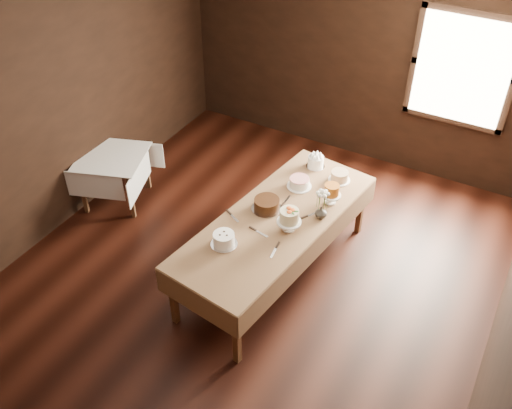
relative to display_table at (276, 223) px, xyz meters
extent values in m
cube|color=black|center=(-0.20, -0.27, -0.73)|extent=(5.00, 6.00, 0.01)
cube|color=beige|center=(-0.20, -0.27, 2.07)|extent=(5.00, 6.00, 0.01)
cube|color=black|center=(-0.20, 2.73, 0.67)|extent=(5.00, 0.02, 2.80)
cube|color=black|center=(-2.70, -0.27, 0.67)|extent=(0.02, 6.00, 2.80)
cube|color=#FFEABF|center=(1.10, 2.67, 0.87)|extent=(1.10, 0.05, 1.30)
cube|color=#472A17|center=(-0.56, -1.11, -0.37)|extent=(0.07, 0.07, 0.72)
cube|color=#472A17|center=(-0.24, 1.22, -0.37)|extent=(0.07, 0.07, 0.72)
cube|color=#472A17|center=(0.24, -1.22, -0.37)|extent=(0.07, 0.07, 0.72)
cube|color=#472A17|center=(0.56, 1.11, -0.37)|extent=(0.07, 0.07, 0.72)
cube|color=#472A17|center=(0.00, 0.00, 0.03)|extent=(1.26, 2.58, 0.04)
cube|color=#8B6747|center=(0.00, 0.00, 0.05)|extent=(1.32, 2.65, 0.01)
cube|color=#472A17|center=(-2.58, -0.21, -0.42)|extent=(0.06, 0.06, 0.62)
cube|color=#472A17|center=(-2.80, 0.37, -0.42)|extent=(0.06, 0.06, 0.62)
cube|color=#472A17|center=(-2.00, 0.00, -0.42)|extent=(0.06, 0.06, 0.62)
cube|color=#472A17|center=(-2.21, 0.59, -0.42)|extent=(0.06, 0.06, 0.62)
cube|color=#472A17|center=(-2.40, 0.19, -0.09)|extent=(0.93, 0.93, 0.04)
cube|color=white|center=(-2.40, 0.19, -0.06)|extent=(1.03, 1.03, 0.01)
cylinder|color=silver|center=(-0.04, 1.06, 0.06)|extent=(0.22, 0.22, 0.01)
cylinder|color=white|center=(-0.04, 1.06, 0.13)|extent=(0.23, 0.23, 0.13)
cylinder|color=white|center=(0.31, 0.95, 0.06)|extent=(0.25, 0.25, 0.01)
cylinder|color=beige|center=(0.31, 0.95, 0.12)|extent=(0.27, 0.27, 0.11)
cylinder|color=white|center=(-0.03, 0.62, 0.06)|extent=(0.28, 0.28, 0.01)
cylinder|color=white|center=(-0.03, 0.62, 0.12)|extent=(0.31, 0.31, 0.09)
cylinder|color=white|center=(0.39, 0.53, 0.12)|extent=(0.21, 0.21, 0.12)
cylinder|color=#C5681C|center=(0.39, 0.53, 0.24)|extent=(0.22, 0.22, 0.12)
cylinder|color=silver|center=(-0.16, 0.09, 0.06)|extent=(0.33, 0.33, 0.01)
cylinder|color=#341A0A|center=(-0.16, 0.09, 0.13)|extent=(0.31, 0.31, 0.12)
cylinder|color=white|center=(0.19, -0.09, 0.12)|extent=(0.25, 0.25, 0.12)
cylinder|color=beige|center=(0.19, -0.09, 0.25)|extent=(0.27, 0.27, 0.14)
cylinder|color=silver|center=(-0.26, -0.60, 0.06)|extent=(0.27, 0.27, 0.01)
cylinder|color=white|center=(-0.26, -0.60, 0.13)|extent=(0.24, 0.24, 0.12)
cube|color=silver|center=(-0.01, -0.28, 0.06)|extent=(0.24, 0.07, 0.01)
cube|color=silver|center=(0.22, -0.47, 0.06)|extent=(0.06, 0.24, 0.01)
cube|color=silver|center=(-0.05, 0.35, 0.06)|extent=(0.03, 0.24, 0.01)
cube|color=silver|center=(0.31, 0.26, 0.06)|extent=(0.14, 0.22, 0.01)
cube|color=silver|center=(-0.38, -0.21, 0.06)|extent=(0.22, 0.13, 0.01)
imported|color=#2D2823|center=(0.39, 0.25, 0.12)|extent=(0.15, 0.15, 0.13)
camera|label=1|loc=(2.03, -4.06, 3.89)|focal=40.04mm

